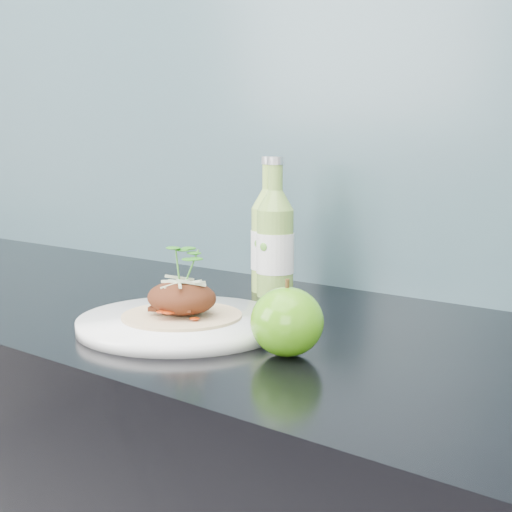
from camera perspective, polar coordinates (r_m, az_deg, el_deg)
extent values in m
cube|color=#70A2B0|center=(1.25, 7.08, 13.55)|extent=(4.00, 0.02, 0.70)
cylinder|color=white|center=(0.97, -5.93, -5.34)|extent=(0.37, 0.37, 0.02)
cylinder|color=tan|center=(0.97, -5.94, -4.77)|extent=(0.16, 0.16, 0.00)
ellipsoid|color=#572510|center=(0.96, -5.96, -3.35)|extent=(0.10, 0.08, 0.04)
ellipsoid|color=#338C0F|center=(0.84, 2.50, -5.28)|extent=(0.10, 0.10, 0.08)
cylinder|color=#472D14|center=(0.83, 2.52, -2.34)|extent=(0.01, 0.00, 0.01)
cylinder|color=#9BC652|center=(1.21, 1.06, 0.50)|extent=(0.07, 0.07, 0.14)
cone|color=#9BC652|center=(1.20, 1.08, 4.62)|extent=(0.06, 0.06, 0.03)
cylinder|color=#9BC652|center=(1.19, 1.08, 6.36)|extent=(0.02, 0.02, 0.04)
cylinder|color=silver|center=(1.19, 1.08, 7.66)|extent=(0.03, 0.03, 0.01)
cylinder|color=white|center=(1.21, 1.06, 0.52)|extent=(0.07, 0.07, 0.07)
ellipsoid|color=#59A533|center=(1.18, 0.14, 0.99)|extent=(0.01, 0.00, 0.01)
cylinder|color=#7EAA47|center=(1.17, 1.54, 0.23)|extent=(0.06, 0.06, 0.14)
cone|color=#7EAA47|center=(1.16, 1.56, 4.48)|extent=(0.06, 0.06, 0.03)
cylinder|color=#7EAA47|center=(1.16, 1.57, 6.29)|extent=(0.02, 0.02, 0.04)
cylinder|color=silver|center=(1.16, 1.57, 7.62)|extent=(0.03, 0.03, 0.01)
cylinder|color=white|center=(1.17, 1.54, 0.25)|extent=(0.06, 0.06, 0.07)
ellipsoid|color=#59A533|center=(1.14, 0.60, 0.73)|extent=(0.01, 0.00, 0.01)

